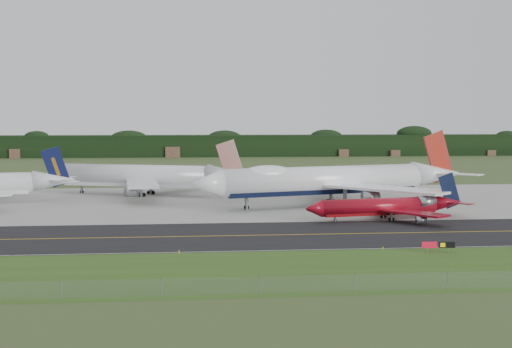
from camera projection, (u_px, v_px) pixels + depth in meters
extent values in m
plane|color=#374F24|center=(326.00, 231.00, 137.40)|extent=(600.00, 600.00, 0.00)
cube|color=#304F17|center=(374.00, 269.00, 102.68)|extent=(400.00, 30.00, 0.01)
cube|color=black|center=(330.00, 234.00, 133.43)|extent=(400.00, 32.00, 0.02)
cube|color=gray|center=(288.00, 200.00, 187.98)|extent=(400.00, 78.00, 0.01)
cube|color=gold|center=(330.00, 234.00, 133.43)|extent=(400.00, 0.40, 0.00)
cube|color=silver|center=(349.00, 249.00, 118.05)|extent=(400.00, 0.25, 0.00)
plane|color=slate|center=(401.00, 282.00, 89.70)|extent=(320.00, 0.00, 320.00)
cylinder|color=slate|center=(401.00, 282.00, 89.70)|extent=(0.10, 0.10, 2.20)
cube|color=black|center=(231.00, 146.00, 409.70)|extent=(700.00, 24.00, 12.00)
cylinder|color=white|center=(323.00, 180.00, 175.44)|extent=(52.73, 21.07, 6.72)
cube|color=black|center=(323.00, 189.00, 175.61)|extent=(49.73, 18.72, 2.35)
cone|color=white|center=(208.00, 184.00, 164.42)|extent=(8.21, 8.29, 6.72)
cone|color=white|center=(436.00, 174.00, 187.78)|extent=(15.28, 10.32, 6.72)
ellipsoid|color=white|center=(267.00, 174.00, 169.81)|extent=(14.76, 9.28, 4.29)
cube|color=white|center=(388.00, 189.00, 165.07)|extent=(26.87, 28.87, 0.58)
cube|color=white|center=(328.00, 179.00, 192.79)|extent=(14.11, 31.08, 0.58)
cube|color=#A72113|center=(439.00, 157.00, 187.70)|extent=(9.44, 3.18, 13.93)
cylinder|color=gray|center=(371.00, 197.00, 164.28)|extent=(4.31, 3.73, 2.82)
cylinder|color=gray|center=(315.00, 186.00, 190.81)|extent=(4.31, 3.73, 2.82)
cylinder|color=gray|center=(426.00, 202.00, 154.48)|extent=(4.31, 3.73, 2.82)
cylinder|color=gray|center=(314.00, 181.00, 205.11)|extent=(4.31, 3.73, 2.82)
cylinder|color=black|center=(247.00, 207.00, 168.45)|extent=(1.31, 0.86, 1.21)
cylinder|color=slate|center=(345.00, 198.00, 173.91)|extent=(1.16, 1.16, 4.50)
cylinder|color=black|center=(345.00, 205.00, 174.04)|extent=(1.33, 0.92, 1.21)
cylinder|color=slate|center=(331.00, 195.00, 180.76)|extent=(1.16, 1.16, 4.50)
cylinder|color=black|center=(331.00, 201.00, 180.89)|extent=(1.33, 0.92, 1.21)
cylinder|color=maroon|center=(378.00, 206.00, 151.96)|extent=(26.40, 8.10, 3.54)
cube|color=maroon|center=(378.00, 212.00, 152.05)|extent=(24.95, 6.99, 1.24)
cone|color=maroon|center=(314.00, 209.00, 147.94)|extent=(3.85, 4.06, 3.54)
cone|color=maroon|center=(447.00, 203.00, 156.47)|extent=(7.42, 4.70, 3.54)
cube|color=maroon|center=(414.00, 213.00, 146.25)|extent=(12.26, 14.65, 0.40)
cube|color=maroon|center=(382.00, 205.00, 160.23)|extent=(8.31, 15.31, 0.40)
cube|color=black|center=(449.00, 191.00, 156.39)|extent=(5.56, 1.26, 8.06)
cylinder|color=gray|center=(421.00, 220.00, 142.91)|extent=(2.17, 1.81, 1.49)
cylinder|color=gray|center=(375.00, 207.00, 163.58)|extent=(2.17, 1.81, 1.49)
cylinder|color=black|center=(335.00, 220.00, 149.45)|extent=(0.68, 0.39, 0.64)
cylinder|color=slate|center=(391.00, 216.00, 150.82)|extent=(0.58, 0.58, 1.83)
cylinder|color=black|center=(391.00, 219.00, 150.87)|extent=(0.68, 0.43, 0.64)
cylinder|color=slate|center=(383.00, 214.00, 154.56)|extent=(0.58, 0.58, 1.83)
cylinder|color=black|center=(383.00, 217.00, 154.61)|extent=(0.68, 0.43, 0.64)
cone|color=white|center=(54.00, 180.00, 186.28)|extent=(11.48, 7.44, 5.40)
cube|color=#0D1239|center=(56.00, 167.00, 186.18)|extent=(7.49, 1.96, 10.90)
cylinder|color=silver|center=(135.00, 175.00, 200.47)|extent=(42.91, 20.49, 6.04)
cube|color=silver|center=(135.00, 182.00, 200.63)|extent=(40.36, 18.33, 2.11)
cone|color=silver|center=(57.00, 174.00, 206.43)|extent=(7.16, 7.53, 6.04)
cone|color=silver|center=(228.00, 176.00, 193.74)|extent=(12.84, 9.58, 6.04)
cube|color=silver|center=(142.00, 184.00, 186.67)|extent=(10.01, 25.49, 0.54)
cube|color=silver|center=(176.00, 176.00, 210.73)|extent=(23.14, 23.16, 0.54)
cube|color=#A11C0B|center=(231.00, 161.00, 193.27)|extent=(7.99, 3.29, 12.00)
cylinder|color=gray|center=(132.00, 192.00, 181.13)|extent=(3.96, 3.51, 2.54)
cylinder|color=gray|center=(182.00, 180.00, 216.70)|extent=(3.96, 3.51, 2.54)
cylinder|color=black|center=(82.00, 192.00, 204.90)|extent=(1.19, 0.83, 1.09)
cylinder|color=slate|center=(142.00, 190.00, 196.71)|extent=(1.08, 1.08, 3.81)
cylinder|color=black|center=(142.00, 195.00, 196.81)|extent=(1.21, 0.88, 1.09)
cylinder|color=slate|center=(151.00, 188.00, 203.12)|extent=(1.08, 1.08, 3.81)
cylinder|color=black|center=(151.00, 192.00, 203.23)|extent=(1.21, 0.88, 1.09)
cylinder|color=slate|center=(427.00, 250.00, 114.88)|extent=(0.13, 0.13, 0.78)
cylinder|color=slate|center=(448.00, 250.00, 114.95)|extent=(0.13, 0.13, 0.78)
cube|color=#A00C1F|center=(429.00, 245.00, 114.81)|extent=(2.47, 0.39, 1.01)
cube|color=black|center=(443.00, 245.00, 114.86)|extent=(1.13, 0.29, 1.01)
cube|color=black|center=(451.00, 245.00, 114.89)|extent=(1.35, 0.31, 1.01)
cylinder|color=yellow|center=(179.00, 252.00, 114.23)|extent=(0.16, 0.16, 0.50)
cylinder|color=yellow|center=(383.00, 248.00, 117.59)|extent=(0.16, 0.16, 0.50)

